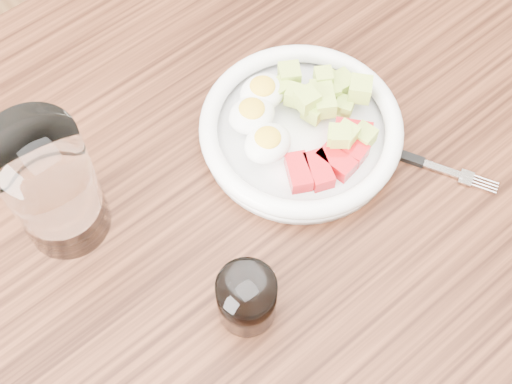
% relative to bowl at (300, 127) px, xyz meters
% --- Properties ---
extents(ground, '(4.00, 4.00, 0.00)m').
position_rel_bowl_xyz_m(ground, '(-0.09, -0.05, -0.79)').
color(ground, brown).
rests_on(ground, ground).
extents(dining_table, '(1.50, 0.90, 0.77)m').
position_rel_bowl_xyz_m(dining_table, '(-0.09, -0.05, -0.12)').
color(dining_table, brown).
rests_on(dining_table, ground).
extents(bowl, '(0.24, 0.24, 0.06)m').
position_rel_bowl_xyz_m(bowl, '(0.00, 0.00, 0.00)').
color(bowl, white).
rests_on(bowl, dining_table).
extents(fork, '(0.09, 0.16, 0.01)m').
position_rel_bowl_xyz_m(fork, '(0.08, -0.11, -0.02)').
color(fork, black).
rests_on(fork, dining_table).
extents(water_glass, '(0.09, 0.09, 0.17)m').
position_rel_bowl_xyz_m(water_glass, '(-0.28, 0.08, 0.06)').
color(water_glass, white).
rests_on(water_glass, dining_table).
extents(coffee_glass, '(0.06, 0.06, 0.07)m').
position_rel_bowl_xyz_m(coffee_glass, '(-0.19, -0.13, 0.01)').
color(coffee_glass, white).
rests_on(coffee_glass, dining_table).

